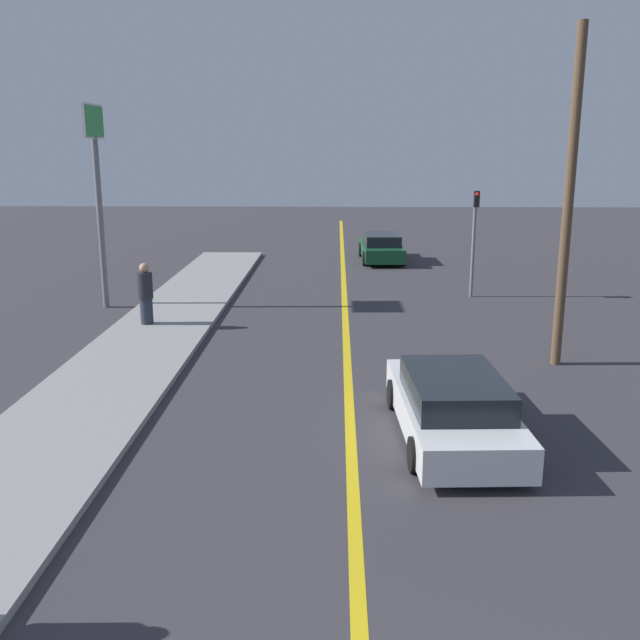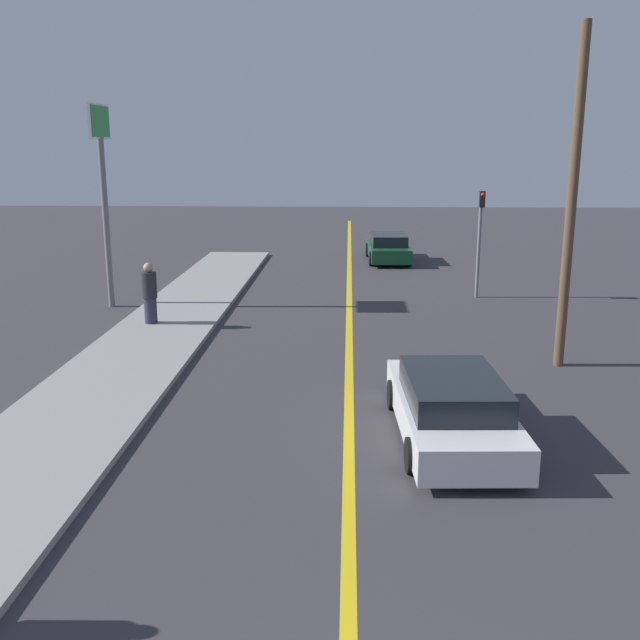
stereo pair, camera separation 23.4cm
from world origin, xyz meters
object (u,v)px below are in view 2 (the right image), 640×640
object	(u,v)px
car_ahead_center	(388,248)
roadside_sign	(102,162)
pedestrian_mid_group	(150,293)
car_near_right_lane	(451,407)
utility_pole	(572,202)
traffic_light	(480,232)

from	to	relation	value
car_ahead_center	roadside_sign	distance (m)	14.51
pedestrian_mid_group	car_ahead_center	bearing A→B (deg)	58.98
car_near_right_lane	pedestrian_mid_group	world-z (taller)	pedestrian_mid_group
pedestrian_mid_group	roadside_sign	distance (m)	5.04
car_near_right_lane	utility_pole	xyz separation A→B (m)	(3.27, 4.62, 3.35)
car_ahead_center	traffic_light	world-z (taller)	traffic_light
car_ahead_center	roadside_sign	world-z (taller)	roadside_sign
roadside_sign	utility_pole	world-z (taller)	utility_pole
roadside_sign	traffic_light	bearing A→B (deg)	8.84
pedestrian_mid_group	roadside_sign	world-z (taller)	roadside_sign
traffic_light	utility_pole	size ratio (longest dim) A/B	0.47
pedestrian_mid_group	roadside_sign	size ratio (longest dim) A/B	0.28
car_near_right_lane	roadside_sign	distance (m)	15.03
traffic_light	pedestrian_mid_group	bearing A→B (deg)	-155.71
car_ahead_center	pedestrian_mid_group	world-z (taller)	pedestrian_mid_group
pedestrian_mid_group	utility_pole	distance (m)	11.82
car_ahead_center	roadside_sign	size ratio (longest dim) A/B	0.71
traffic_light	roadside_sign	bearing A→B (deg)	-171.16
traffic_light	utility_pole	distance (m)	8.15
roadside_sign	car_ahead_center	bearing A→B (deg)	45.71
pedestrian_mid_group	traffic_light	size ratio (longest dim) A/B	0.48
car_near_right_lane	car_ahead_center	size ratio (longest dim) A/B	1.04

